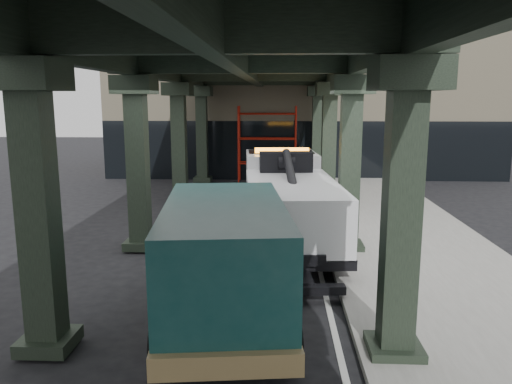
# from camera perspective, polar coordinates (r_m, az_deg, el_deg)

# --- Properties ---
(ground) EXTENTS (90.00, 90.00, 0.00)m
(ground) POSITION_cam_1_polar(r_m,az_deg,el_deg) (12.74, -0.30, -9.47)
(ground) COLOR black
(ground) RESTS_ON ground
(sidewalk) EXTENTS (5.00, 40.00, 0.15)m
(sidewalk) POSITION_cam_1_polar(r_m,az_deg,el_deg) (15.11, 17.53, -6.43)
(sidewalk) COLOR gray
(sidewalk) RESTS_ON ground
(lane_stripe) EXTENTS (0.12, 38.00, 0.01)m
(lane_stripe) POSITION_cam_1_polar(r_m,az_deg,el_deg) (14.66, 6.80, -6.80)
(lane_stripe) COLOR silver
(lane_stripe) RESTS_ON ground
(viaduct) EXTENTS (7.40, 32.00, 6.40)m
(viaduct) POSITION_cam_1_polar(r_m,az_deg,el_deg) (14.03, -1.58, 15.05)
(viaduct) COLOR black
(viaduct) RESTS_ON ground
(building) EXTENTS (22.00, 10.00, 8.00)m
(building) POSITION_cam_1_polar(r_m,az_deg,el_deg) (31.98, 5.17, 9.90)
(building) COLOR #C6B793
(building) RESTS_ON ground
(scaffolding) EXTENTS (3.08, 0.88, 4.00)m
(scaffolding) POSITION_cam_1_polar(r_m,az_deg,el_deg) (26.70, 1.29, 5.74)
(scaffolding) COLOR red
(scaffolding) RESTS_ON ground
(tow_truck) EXTENTS (3.10, 8.85, 2.85)m
(tow_truck) POSITION_cam_1_polar(r_m,az_deg,el_deg) (15.59, 3.50, -0.45)
(tow_truck) COLOR black
(tow_truck) RESTS_ON ground
(towed_van) EXTENTS (2.98, 6.26, 2.45)m
(towed_van) POSITION_cam_1_polar(r_m,az_deg,el_deg) (9.90, -3.57, -7.39)
(towed_van) COLOR #103A39
(towed_van) RESTS_ON ground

